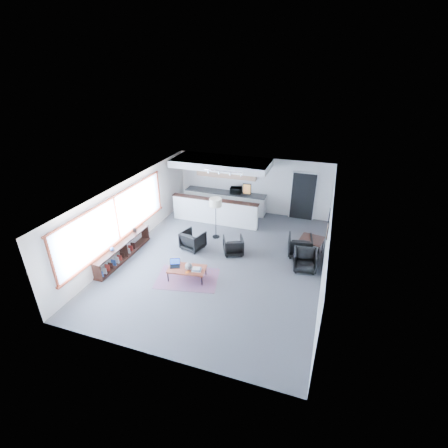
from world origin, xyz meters
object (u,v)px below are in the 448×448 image
(laptop, at_px, (175,264))
(dining_table, at_px, (312,240))
(floor_lamp, at_px, (216,204))
(dining_chair_far, at_px, (300,246))
(armchair_right, at_px, (233,245))
(dining_chair_near, at_px, (305,261))
(microwave, at_px, (236,190))
(ceramic_pot, at_px, (189,266))
(coffee_table, at_px, (187,269))
(book_stack, at_px, (197,269))
(armchair_left, at_px, (193,239))

(laptop, relative_size, dining_table, 0.44)
(floor_lamp, xyz_separation_m, dining_chair_far, (3.33, -0.27, -1.10))
(laptop, relative_size, armchair_right, 0.56)
(floor_lamp, distance_m, dining_chair_near, 3.97)
(armchair_right, xyz_separation_m, microwave, (-1.00, 3.58, 0.74))
(armchair_right, bearing_deg, dining_chair_near, 150.44)
(ceramic_pot, bearing_deg, laptop, 173.48)
(ceramic_pot, bearing_deg, microwave, 91.40)
(coffee_table, height_order, dining_table, dining_table)
(book_stack, relative_size, armchair_right, 0.47)
(dining_table, bearing_deg, book_stack, -140.18)
(armchair_right, relative_size, floor_lamp, 0.43)
(coffee_table, bearing_deg, dining_table, 28.48)
(laptop, height_order, book_stack, laptop)
(armchair_right, bearing_deg, microwave, -99.23)
(book_stack, xyz_separation_m, microwave, (-0.39, 5.56, 0.67))
(laptop, relative_size, book_stack, 1.19)
(laptop, distance_m, microwave, 5.58)
(armchair_left, relative_size, dining_table, 0.85)
(armchair_right, bearing_deg, laptop, 30.17)
(dining_chair_near, bearing_deg, armchair_left, 171.50)
(microwave, bearing_deg, armchair_right, -80.80)
(ceramic_pot, xyz_separation_m, dining_chair_near, (3.46, 1.80, -0.18))
(coffee_table, relative_size, microwave, 2.52)
(microwave, bearing_deg, floor_lamp, -96.86)
(laptop, xyz_separation_m, dining_chair_far, (3.69, 2.64, -0.11))
(book_stack, bearing_deg, armchair_left, 116.95)
(book_stack, xyz_separation_m, dining_table, (3.30, 2.75, 0.18))
(ceramic_pot, distance_m, dining_table, 4.52)
(floor_lamp, bearing_deg, dining_table, -2.86)
(dining_chair_far, bearing_deg, microwave, -49.74)
(dining_chair_far, bearing_deg, book_stack, 33.82)
(ceramic_pot, xyz_separation_m, floor_lamp, (-0.16, 2.97, 0.95))
(ceramic_pot, xyz_separation_m, microwave, (-0.14, 5.59, 0.59))
(dining_chair_near, bearing_deg, dining_table, 76.94)
(floor_lamp, distance_m, microwave, 2.65)
(ceramic_pot, relative_size, microwave, 0.46)
(ceramic_pot, bearing_deg, floor_lamp, 93.08)
(armchair_right, bearing_deg, dining_chair_far, 171.56)
(dining_table, relative_size, microwave, 1.79)
(coffee_table, height_order, floor_lamp, floor_lamp)
(dining_chair_near, distance_m, dining_chair_far, 0.94)
(armchair_left, distance_m, dining_table, 4.33)
(coffee_table, bearing_deg, dining_chair_near, 17.85)
(floor_lamp, height_order, dining_chair_far, floor_lamp)
(armchair_left, bearing_deg, dining_chair_far, -152.48)
(book_stack, height_order, armchair_right, armchair_right)
(ceramic_pot, bearing_deg, armchair_right, 66.94)
(book_stack, distance_m, armchair_right, 2.08)
(armchair_left, bearing_deg, microwave, -82.93)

